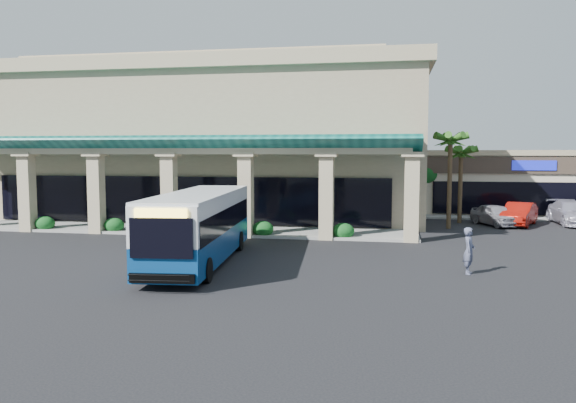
% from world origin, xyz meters
% --- Properties ---
extents(ground, '(110.00, 110.00, 0.00)m').
position_xyz_m(ground, '(0.00, 0.00, 0.00)').
color(ground, black).
extents(main_building, '(30.80, 14.80, 11.35)m').
position_xyz_m(main_building, '(-8.00, 16.00, 5.67)').
color(main_building, tan).
rests_on(main_building, ground).
extents(arcade, '(30.00, 6.20, 5.70)m').
position_xyz_m(arcade, '(-8.00, 6.80, 2.85)').
color(arcade, '#0F5F57').
rests_on(arcade, ground).
extents(strip_mall, '(22.50, 12.50, 4.90)m').
position_xyz_m(strip_mall, '(18.00, 24.00, 2.45)').
color(strip_mall, beige).
rests_on(strip_mall, ground).
extents(palm_0, '(2.40, 2.40, 6.60)m').
position_xyz_m(palm_0, '(8.50, 11.00, 3.30)').
color(palm_0, '#265817').
rests_on(palm_0, ground).
extents(palm_1, '(2.40, 2.40, 5.80)m').
position_xyz_m(palm_1, '(9.50, 14.00, 2.90)').
color(palm_1, '#265817').
rests_on(palm_1, ground).
extents(broadleaf_tree, '(2.60, 2.60, 4.81)m').
position_xyz_m(broadleaf_tree, '(7.50, 19.00, 2.41)').
color(broadleaf_tree, '#114B17').
rests_on(broadleaf_tree, ground).
extents(transit_bus, '(3.52, 11.06, 3.04)m').
position_xyz_m(transit_bus, '(-3.07, -2.30, 1.52)').
color(transit_bus, navy).
rests_on(transit_bus, ground).
extents(pedestrian, '(0.57, 0.75, 1.83)m').
position_xyz_m(pedestrian, '(7.95, -2.45, 0.91)').
color(pedestrian, '#4F546E').
rests_on(pedestrian, ground).
extents(car_silver, '(3.11, 4.42, 1.40)m').
position_xyz_m(car_silver, '(11.64, 12.97, 0.70)').
color(car_silver, '#A09EA9').
rests_on(car_silver, ground).
extents(car_white, '(3.18, 4.79, 1.49)m').
position_xyz_m(car_white, '(13.13, 13.29, 0.75)').
color(car_white, '#AA140B').
rests_on(car_white, ground).
extents(car_red, '(2.29, 5.33, 1.53)m').
position_xyz_m(car_red, '(16.66, 14.47, 0.77)').
color(car_red, '#ACAABC').
rests_on(car_red, ground).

